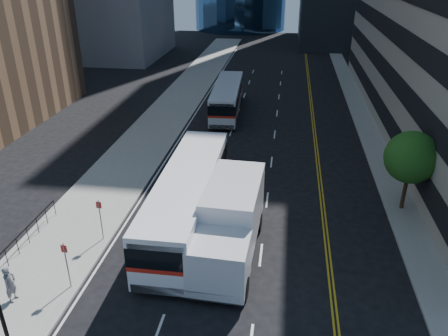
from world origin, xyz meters
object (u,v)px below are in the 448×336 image
(street_tree, at_px, (411,158))
(box_truck, at_px, (230,223))
(pedestrian, at_px, (10,284))
(bus_front, at_px, (188,197))
(bus_rear, at_px, (227,97))

(street_tree, distance_m, box_truck, 12.02)
(street_tree, bearing_deg, pedestrian, -150.11)
(bus_front, bearing_deg, street_tree, 15.15)
(street_tree, distance_m, bus_rear, 22.27)
(pedestrian, bearing_deg, bus_front, -37.84)
(bus_front, distance_m, bus_rear, 21.12)
(bus_rear, bearing_deg, street_tree, -54.91)
(box_truck, bearing_deg, bus_front, 139.85)
(box_truck, relative_size, pedestrian, 4.42)
(street_tree, xyz_separation_m, bus_front, (-13.00, -3.61, -1.78))
(street_tree, distance_m, bus_front, 13.61)
(bus_rear, bearing_deg, box_truck, -84.52)
(bus_front, relative_size, box_truck, 1.64)
(box_truck, distance_m, pedestrian, 10.73)
(bus_front, bearing_deg, pedestrian, -131.11)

